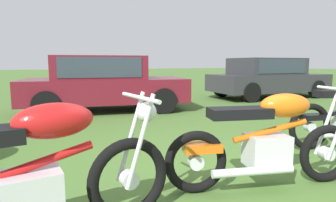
{
  "coord_description": "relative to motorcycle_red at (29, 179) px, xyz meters",
  "views": [
    {
      "loc": [
        -2.03,
        -2.31,
        1.24
      ],
      "look_at": [
        0.32,
        2.42,
        0.54
      ],
      "focal_mm": 30.1,
      "sensor_mm": 36.0,
      "label": 1
    }
  ],
  "objects": [
    {
      "name": "ground_plane",
      "position": [
        2.07,
        0.34,
        -0.49
      ],
      "size": [
        120.0,
        120.0,
        0.0
      ],
      "primitive_type": "plane",
      "color": "#476B2D"
    },
    {
      "name": "motorcycle_red",
      "position": [
        0.0,
        0.0,
        0.0
      ],
      "size": [
        2.13,
        0.64,
        1.02
      ],
      "rotation": [
        0.0,
        0.0,
        0.08
      ],
      "color": "black",
      "rests_on": "ground"
    },
    {
      "name": "motorcycle_orange",
      "position": [
        2.13,
        0.02,
        -0.01
      ],
      "size": [
        1.98,
        0.86,
        1.02
      ],
      "rotation": [
        0.0,
        0.0,
        -0.28
      ],
      "color": "black",
      "rests_on": "ground"
    },
    {
      "name": "car_burgundy",
      "position": [
        1.81,
        5.41,
        0.31
      ],
      "size": [
        4.4,
        2.63,
        1.43
      ],
      "rotation": [
        0.0,
        0.0,
        -0.2
      ],
      "color": "maroon",
      "rests_on": "ground"
    },
    {
      "name": "car_charcoal",
      "position": [
        7.85,
        5.61,
        0.31
      ],
      "size": [
        4.43,
        2.13,
        1.43
      ],
      "rotation": [
        0.0,
        0.0,
        -0.07
      ],
      "color": "#2D2D33",
      "rests_on": "ground"
    }
  ]
}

